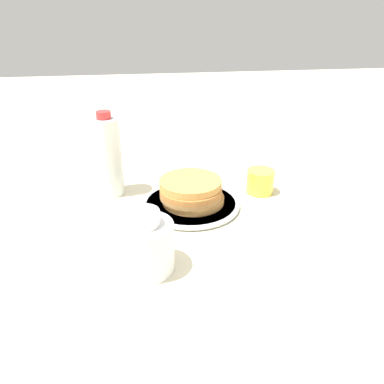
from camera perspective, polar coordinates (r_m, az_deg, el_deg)
The scene contains 6 objects.
ground_plane at distance 0.91m, azimuth -0.18°, elevation -2.21°, with size 4.00×4.00×0.00m, color beige.
plate at distance 0.90m, azimuth 0.00°, elevation -1.88°, with size 0.23×0.23×0.01m.
pancake_stack at distance 0.89m, azimuth -0.22°, elevation 0.10°, with size 0.16×0.16×0.06m.
juice_glass at distance 0.98m, azimuth 10.35°, elevation 1.59°, with size 0.07×0.07×0.06m.
cream_jug at distance 0.68m, azimuth -7.16°, elevation -7.96°, with size 0.10×0.10×0.12m.
water_bottle_near at distance 0.95m, azimuth -12.70°, elevation 5.29°, with size 0.07×0.07×0.21m.
Camera 1 is at (-0.12, -0.79, 0.43)m, focal length 35.00 mm.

